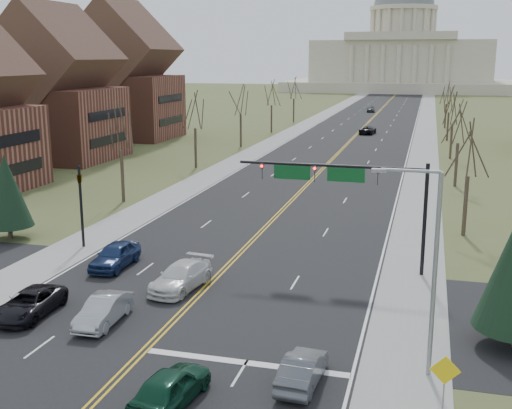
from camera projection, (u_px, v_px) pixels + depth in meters
The scene contains 35 objects.
ground at pixel (153, 341), 31.31m from camera, with size 600.00×600.00×0.00m, color brown.
road at pixel (368, 123), 134.83m from camera, with size 20.00×380.00×0.01m, color black.
cross_road at pixel (196, 298), 36.95m from camera, with size 120.00×14.00×0.01m, color black.
sidewalk_left at pixel (311, 122), 137.86m from camera, with size 4.00×380.00×0.03m, color gray.
sidewalk_right at pixel (426, 124), 131.79m from camera, with size 4.00×380.00×0.03m, color gray.
center_line at pixel (368, 123), 134.83m from camera, with size 0.42×380.00×0.01m, color gold.
edge_line_left at pixel (321, 122), 137.30m from camera, with size 0.15×380.00×0.01m, color silver.
edge_line_right at pixel (415, 124), 132.35m from camera, with size 0.15×380.00×0.01m, color silver.
stop_bar at pixel (246, 363), 29.10m from camera, with size 9.50×0.50×0.01m, color silver.
capitol at pixel (401, 55), 263.31m from camera, with size 90.00×60.00×50.00m.
signal_mast at pixel (345, 182), 40.83m from camera, with size 12.12×0.44×7.20m.
signal_left at pixel (81, 197), 46.08m from camera, with size 0.32×0.36×6.00m.
street_light at pixel (429, 260), 26.91m from camera, with size 2.90×0.25×9.07m.
warn_sign at pixel (445, 377), 23.66m from camera, with size 1.13×0.07×2.87m.
tree_r_0 at pixel (469, 152), 48.50m from camera, with size 3.74×3.74×8.50m.
tree_l_0 at pixel (120, 129), 60.02m from camera, with size 3.96×3.96×9.00m.
tree_r_1 at pixel (459, 125), 67.33m from camera, with size 3.74×3.74×8.50m.
tree_l_1 at pixel (195, 112), 78.84m from camera, with size 3.96×3.96×9.00m.
tree_r_2 at pixel (453, 110), 86.15m from camera, with size 3.74×3.74×8.50m.
tree_l_2 at pixel (241, 102), 97.66m from camera, with size 3.96×3.96×9.00m.
tree_r_3 at pixel (449, 101), 104.97m from camera, with size 3.74×3.74×8.50m.
tree_l_3 at pixel (272, 94), 116.48m from camera, with size 3.96×3.96×9.00m.
tree_r_4 at pixel (447, 94), 123.79m from camera, with size 3.74×3.74×8.50m.
tree_l_4 at pixel (294, 89), 135.31m from camera, with size 3.96×3.96×9.00m.
conifer_l at pixel (7, 191), 48.19m from camera, with size 3.64×3.64×6.50m.
bldg_left_mid at pixel (55, 96), 85.54m from camera, with size 15.10×14.28×20.75m.
bldg_left_far at pixel (123, 81), 108.41m from camera, with size 17.10×14.28×23.25m.
car_nb_inner_lead at pixel (170, 387), 25.45m from camera, with size 1.81×4.49×1.53m, color #0C3623.
car_nb_outer_lead at pixel (302, 369), 27.05m from camera, with size 1.43×4.10×1.35m, color #505458.
car_sb_inner_lead at pixel (104, 310), 33.25m from camera, with size 1.53×4.38×1.44m, color #A1A5A9.
car_sb_outer_lead at pixel (29, 303), 34.28m from camera, with size 2.26×4.90×1.36m, color black.
car_sb_inner_second at pixel (181, 277), 38.22m from camera, with size 2.14×5.27×1.53m, color silver.
car_sb_outer_second at pixel (115, 255), 42.14m from camera, with size 1.94×4.81×1.64m, color navy.
car_far_nb at pixel (368, 130), 115.62m from camera, with size 2.41×5.23×1.45m, color black.
car_far_sb at pixel (371, 109), 161.70m from camera, with size 1.95×4.84×1.65m, color #4E5155.
Camera 1 is at (12.37, -26.71, 13.56)m, focal length 45.00 mm.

